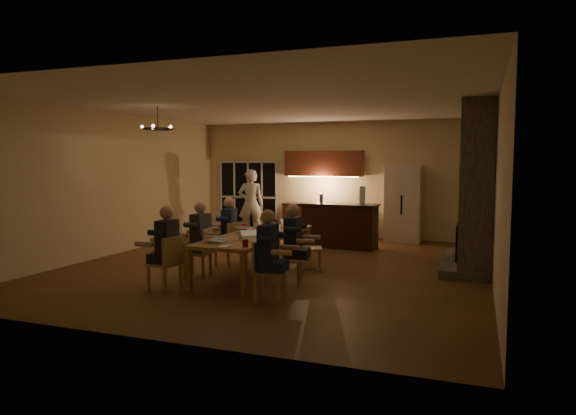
{
  "coord_description": "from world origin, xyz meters",
  "views": [
    {
      "loc": [
        3.71,
        -9.44,
        2.07
      ],
      "look_at": [
        0.11,
        0.3,
        1.16
      ],
      "focal_mm": 32.0,
      "sensor_mm": 36.0,
      "label": 1
    }
  ],
  "objects_px": {
    "refrigerator": "(403,204)",
    "laptop_d": "(271,229)",
    "bar_island": "(340,226)",
    "chandelier": "(158,129)",
    "plate_far": "(290,230)",
    "chair_right_far": "(310,248)",
    "person_left_mid": "(201,239)",
    "mug_front": "(241,234)",
    "person_left_far": "(229,232)",
    "plate_left": "(219,239)",
    "laptop_c": "(246,227)",
    "person_right_mid": "(293,244)",
    "bar_bottle": "(321,198)",
    "chair_right_mid": "(289,258)",
    "bar_blender": "(362,195)",
    "laptop_a": "(216,235)",
    "redcup_mid": "(244,228)",
    "person_left_near": "(167,248)",
    "can_silver": "(240,236)",
    "standing_person": "(251,204)",
    "chair_left_mid": "(197,253)",
    "laptop_b": "(251,235)",
    "dining_table": "(256,254)",
    "chair_left_far": "(228,244)",
    "redcup_near": "(245,243)",
    "mug_back": "(255,226)",
    "chair_left_near": "(164,263)",
    "can_cola": "(275,223)",
    "person_right_near": "(268,255)",
    "chair_right_near": "(270,270)",
    "laptop_e": "(272,221)",
    "mug_mid": "(273,228)",
    "plate_near": "(265,239)"
  },
  "relations": [
    {
      "from": "refrigerator",
      "to": "laptop_d",
      "type": "distance_m",
      "value": 5.3
    },
    {
      "from": "bar_island",
      "to": "chandelier",
      "type": "bearing_deg",
      "value": -128.34
    },
    {
      "from": "plate_far",
      "to": "bar_island",
      "type": "bearing_deg",
      "value": 84.13
    },
    {
      "from": "chair_right_far",
      "to": "person_left_mid",
      "type": "relative_size",
      "value": 0.64
    },
    {
      "from": "refrigerator",
      "to": "mug_front",
      "type": "distance_m",
      "value": 5.78
    },
    {
      "from": "person_left_far",
      "to": "chandelier",
      "type": "xyz_separation_m",
      "value": [
        -1.41,
        -0.34,
        2.06
      ]
    },
    {
      "from": "plate_left",
      "to": "laptop_c",
      "type": "bearing_deg",
      "value": 84.87
    },
    {
      "from": "person_right_mid",
      "to": "bar_bottle",
      "type": "relative_size",
      "value": 5.75
    },
    {
      "from": "chair_right_mid",
      "to": "bar_blender",
      "type": "distance_m",
      "value": 4.09
    },
    {
      "from": "laptop_a",
      "to": "redcup_mid",
      "type": "bearing_deg",
      "value": -70.92
    },
    {
      "from": "person_left_near",
      "to": "can_silver",
      "type": "distance_m",
      "value": 1.26
    },
    {
      "from": "person_right_mid",
      "to": "standing_person",
      "type": "xyz_separation_m",
      "value": [
        -2.86,
        4.56,
        0.26
      ]
    },
    {
      "from": "standing_person",
      "to": "laptop_d",
      "type": "height_order",
      "value": "standing_person"
    },
    {
      "from": "chair_left_mid",
      "to": "laptop_c",
      "type": "height_order",
      "value": "laptop_c"
    },
    {
      "from": "laptop_b",
      "to": "dining_table",
      "type": "bearing_deg",
      "value": 77.37
    },
    {
      "from": "chandelier",
      "to": "plate_far",
      "type": "distance_m",
      "value": 3.36
    },
    {
      "from": "chair_left_far",
      "to": "redcup_near",
      "type": "height_order",
      "value": "chair_left_far"
    },
    {
      "from": "chair_right_mid",
      "to": "laptop_b",
      "type": "height_order",
      "value": "laptop_b"
    },
    {
      "from": "laptop_d",
      "to": "mug_back",
      "type": "relative_size",
      "value": 3.2
    },
    {
      "from": "refrigerator",
      "to": "chair_left_mid",
      "type": "distance_m",
      "value": 6.28
    },
    {
      "from": "dining_table",
      "to": "mug_front",
      "type": "bearing_deg",
      "value": -104.16
    },
    {
      "from": "chair_left_near",
      "to": "chair_right_far",
      "type": "bearing_deg",
      "value": 154.46
    },
    {
      "from": "laptop_b",
      "to": "can_cola",
      "type": "bearing_deg",
      "value": 70.62
    },
    {
      "from": "person_right_near",
      "to": "laptop_a",
      "type": "bearing_deg",
      "value": 60.54
    },
    {
      "from": "chair_right_mid",
      "to": "redcup_near",
      "type": "distance_m",
      "value": 1.01
    },
    {
      "from": "laptop_a",
      "to": "chair_left_mid",
      "type": "bearing_deg",
      "value": -25.09
    },
    {
      "from": "standing_person",
      "to": "chair_right_mid",
      "type": "bearing_deg",
      "value": 97.74
    },
    {
      "from": "laptop_c",
      "to": "chair_right_mid",
      "type": "bearing_deg",
      "value": 146.44
    },
    {
      "from": "chair_right_mid",
      "to": "bar_blender",
      "type": "xyz_separation_m",
      "value": [
        0.41,
        3.98,
        0.85
      ]
    },
    {
      "from": "person_right_mid",
      "to": "plate_left",
      "type": "bearing_deg",
      "value": 101.85
    },
    {
      "from": "chair_left_mid",
      "to": "person_right_near",
      "type": "height_order",
      "value": "person_right_near"
    },
    {
      "from": "chair_right_near",
      "to": "plate_left",
      "type": "bearing_deg",
      "value": 54.36
    },
    {
      "from": "person_left_mid",
      "to": "mug_back",
      "type": "xyz_separation_m",
      "value": [
        0.51,
        1.28,
        0.11
      ]
    },
    {
      "from": "person_left_far",
      "to": "mug_back",
      "type": "relative_size",
      "value": 13.8
    },
    {
      "from": "plate_left",
      "to": "chair_right_near",
      "type": "bearing_deg",
      "value": -30.08
    },
    {
      "from": "laptop_e",
      "to": "plate_left",
      "type": "height_order",
      "value": "laptop_e"
    },
    {
      "from": "chair_right_mid",
      "to": "mug_front",
      "type": "bearing_deg",
      "value": 69.57
    },
    {
      "from": "laptop_c",
      "to": "mug_mid",
      "type": "distance_m",
      "value": 0.63
    },
    {
      "from": "chair_left_mid",
      "to": "chair_right_mid",
      "type": "relative_size",
      "value": 1.0
    },
    {
      "from": "redcup_mid",
      "to": "laptop_d",
      "type": "bearing_deg",
      "value": -31.25
    },
    {
      "from": "chair_left_mid",
      "to": "mug_mid",
      "type": "bearing_deg",
      "value": 132.51
    },
    {
      "from": "plate_near",
      "to": "bar_bottle",
      "type": "height_order",
      "value": "bar_bottle"
    },
    {
      "from": "chair_left_far",
      "to": "standing_person",
      "type": "relative_size",
      "value": 0.47
    },
    {
      "from": "laptop_d",
      "to": "mug_mid",
      "type": "xyz_separation_m",
      "value": [
        -0.23,
        0.68,
        -0.06
      ]
    },
    {
      "from": "plate_far",
      "to": "plate_left",
      "type": "bearing_deg",
      "value": -115.67
    },
    {
      "from": "can_cola",
      "to": "chair_right_far",
      "type": "bearing_deg",
      "value": -35.06
    },
    {
      "from": "person_right_near",
      "to": "person_right_mid",
      "type": "bearing_deg",
      "value": -3.68
    },
    {
      "from": "person_left_mid",
      "to": "chair_right_near",
      "type": "bearing_deg",
      "value": 60.65
    },
    {
      "from": "chair_left_far",
      "to": "redcup_near",
      "type": "bearing_deg",
      "value": 50.52
    },
    {
      "from": "standing_person",
      "to": "can_cola",
      "type": "distance_m",
      "value": 3.3
    }
  ]
}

